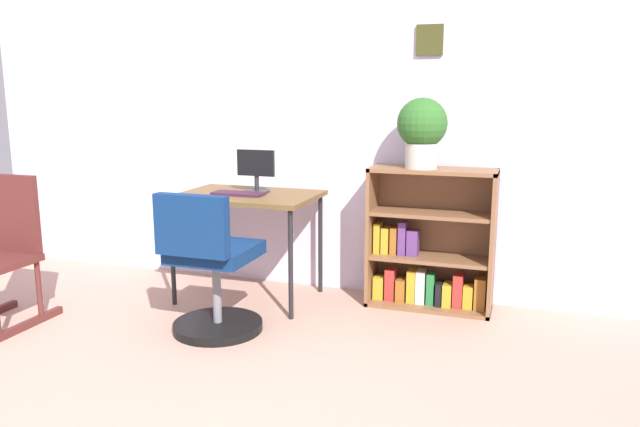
# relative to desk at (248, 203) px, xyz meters

# --- Properties ---
(wall_back) EXTENTS (5.20, 0.12, 2.47)m
(wall_back) POSITION_rel_desk_xyz_m (0.25, 0.45, 0.58)
(wall_back) COLOR silver
(wall_back) RESTS_ON ground_plane
(desk) EXTENTS (0.90, 0.64, 0.71)m
(desk) POSITION_rel_desk_xyz_m (0.00, 0.00, 0.00)
(desk) COLOR brown
(desk) RESTS_ON ground_plane
(monitor) EXTENTS (0.26, 0.18, 0.28)m
(monitor) POSITION_rel_desk_xyz_m (0.03, 0.08, 0.20)
(monitor) COLOR #262628
(monitor) RESTS_ON desk
(keyboard) EXTENTS (0.34, 0.14, 0.02)m
(keyboard) POSITION_rel_desk_xyz_m (-0.03, -0.06, 0.07)
(keyboard) COLOR #361A2D
(keyboard) RESTS_ON desk
(office_chair) EXTENTS (0.52, 0.55, 0.84)m
(office_chair) POSITION_rel_desk_xyz_m (0.07, -0.65, -0.29)
(office_chair) COLOR black
(office_chair) RESTS_ON ground_plane
(rocking_chair) EXTENTS (0.42, 0.64, 0.89)m
(rocking_chair) POSITION_rel_desk_xyz_m (-1.19, -0.89, -0.20)
(rocking_chair) COLOR #542421
(rocking_chair) RESTS_ON ground_plane
(bookshelf_low) EXTENTS (0.79, 0.30, 0.90)m
(bookshelf_low) POSITION_rel_desk_xyz_m (1.16, 0.25, -0.26)
(bookshelf_low) COLOR brown
(bookshelf_low) RESTS_ON ground_plane
(potted_plant_on_shelf) EXTENTS (0.31, 0.31, 0.44)m
(potted_plant_on_shelf) POSITION_rel_desk_xyz_m (1.10, 0.20, 0.49)
(potted_plant_on_shelf) COLOR #B7B2A8
(potted_plant_on_shelf) RESTS_ON bookshelf_low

